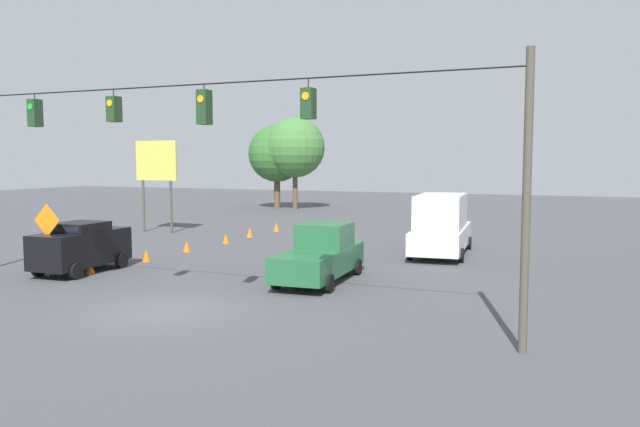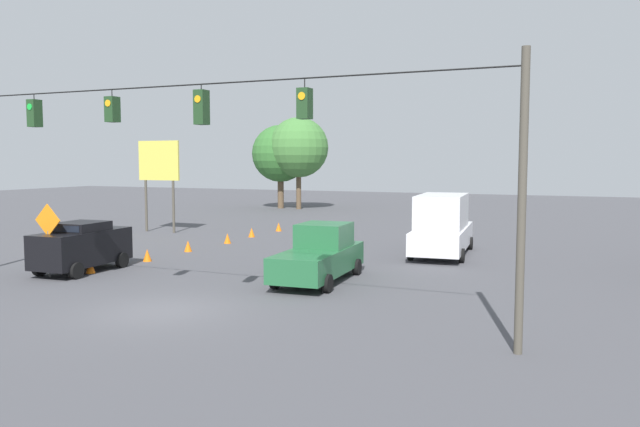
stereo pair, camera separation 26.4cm
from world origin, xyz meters
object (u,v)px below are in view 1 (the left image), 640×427
object	(u,v)px
work_zone_sign	(47,226)
sedan_black_parked_shoulder	(81,246)
tree_horizon_left	(277,154)
tree_horizon_right	(295,148)
traffic_cone_third	(187,246)
overhead_signal_span	(159,156)
pickup_truck_green_crossing_near	(321,255)
roadside_billboard	(156,168)
traffic_cone_fourth	(226,238)
traffic_cone_farthest	(276,227)
traffic_cone_fifth	(250,232)
traffic_cone_second	(146,255)
traffic_cone_nearest	(90,267)
box_truck_white_oncoming_far	(441,225)

from	to	relation	value
work_zone_sign	sedan_black_parked_shoulder	bearing A→B (deg)	-104.05
tree_horizon_left	tree_horizon_right	bearing A→B (deg)	172.28
work_zone_sign	traffic_cone_third	bearing A→B (deg)	-97.02
overhead_signal_span	sedan_black_parked_shoulder	size ratio (longest dim) A/B	4.89
pickup_truck_green_crossing_near	roadside_billboard	distance (m)	19.13
roadside_billboard	tree_horizon_left	size ratio (longest dim) A/B	0.73
overhead_signal_span	pickup_truck_green_crossing_near	xyz separation A→B (m)	(-2.49, -6.28, -3.64)
sedan_black_parked_shoulder	pickup_truck_green_crossing_near	size ratio (longest dim) A/B	0.76
traffic_cone_fourth	work_zone_sign	distance (m)	11.31
traffic_cone_farthest	roadside_billboard	world-z (taller)	roadside_billboard
pickup_truck_green_crossing_near	overhead_signal_span	bearing A→B (deg)	68.33
pickup_truck_green_crossing_near	tree_horizon_right	xyz separation A→B (m)	(15.63, -30.89, 4.70)
overhead_signal_span	traffic_cone_third	size ratio (longest dim) A/B	37.63
traffic_cone_fifth	work_zone_sign	xyz separation A→B (m)	(0.89, 14.13, 1.71)
overhead_signal_span	traffic_cone_third	world-z (taller)	overhead_signal_span
overhead_signal_span	traffic_cone_second	size ratio (longest dim) A/B	37.63
traffic_cone_second	traffic_cone_fourth	distance (m)	6.61
traffic_cone_third	pickup_truck_green_crossing_near	bearing A→B (deg)	154.67
traffic_cone_fifth	traffic_cone_third	bearing A→B (deg)	90.55
sedan_black_parked_shoulder	overhead_signal_span	bearing A→B (deg)	149.62
sedan_black_parked_shoulder	traffic_cone_fifth	world-z (taller)	sedan_black_parked_shoulder
overhead_signal_span	traffic_cone_second	xyz separation A→B (m)	(6.39, -7.32, -4.34)
traffic_cone_fifth	traffic_cone_farthest	world-z (taller)	same
traffic_cone_nearest	work_zone_sign	bearing A→B (deg)	53.36
traffic_cone_second	traffic_cone_third	size ratio (longest dim) A/B	1.00
box_truck_white_oncoming_far	traffic_cone_farthest	xyz separation A→B (m)	(11.78, -5.85, -1.15)
traffic_cone_nearest	work_zone_sign	distance (m)	2.28
sedan_black_parked_shoulder	traffic_cone_farthest	bearing A→B (deg)	-92.12
traffic_cone_third	roadside_billboard	bearing A→B (deg)	-43.71
traffic_cone_fifth	traffic_cone_farthest	distance (m)	3.37
traffic_cone_third	traffic_cone_fifth	bearing A→B (deg)	-89.45
traffic_cone_second	work_zone_sign	world-z (taller)	work_zone_sign
box_truck_white_oncoming_far	traffic_cone_nearest	size ratio (longest dim) A/B	12.37
roadside_billboard	sedan_black_parked_shoulder	bearing A→B (deg)	115.39
sedan_black_parked_shoulder	traffic_cone_nearest	bearing A→B (deg)	165.05
traffic_cone_fifth	work_zone_sign	distance (m)	14.26
traffic_cone_nearest	roadside_billboard	xyz separation A→B (m)	(6.60, -12.87, 3.77)
box_truck_white_oncoming_far	traffic_cone_fourth	size ratio (longest dim) A/B	12.37
traffic_cone_nearest	traffic_cone_farthest	bearing A→B (deg)	-90.13
overhead_signal_span	traffic_cone_second	bearing A→B (deg)	-48.86
overhead_signal_span	tree_horizon_right	world-z (taller)	tree_horizon_right
traffic_cone_second	traffic_cone_farthest	bearing A→B (deg)	-89.52
sedan_black_parked_shoulder	tree_horizon_left	size ratio (longest dim) A/B	0.54
pickup_truck_green_crossing_near	traffic_cone_farthest	distance (m)	16.67
pickup_truck_green_crossing_near	roadside_billboard	xyz separation A→B (m)	(15.63, -10.60, 3.07)
sedan_black_parked_shoulder	traffic_cone_nearest	size ratio (longest dim) A/B	7.70
traffic_cone_nearest	traffic_cone_second	world-z (taller)	same
traffic_cone_fifth	sedan_black_parked_shoulder	bearing A→B (deg)	87.53
traffic_cone_nearest	tree_horizon_right	xyz separation A→B (m)	(6.60, -33.16, 5.40)
traffic_cone_third	tree_horizon_left	xyz separation A→B (m)	(8.66, -26.91, 4.85)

